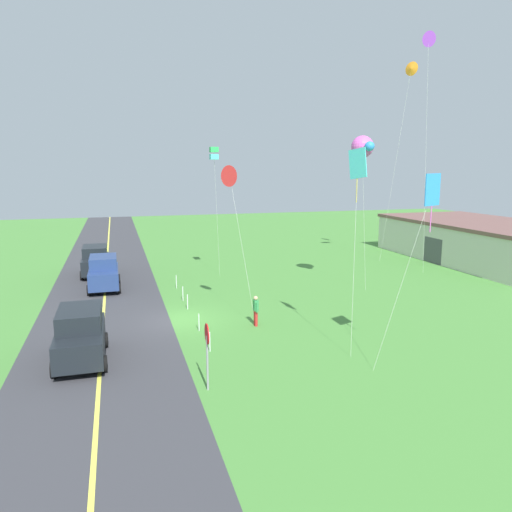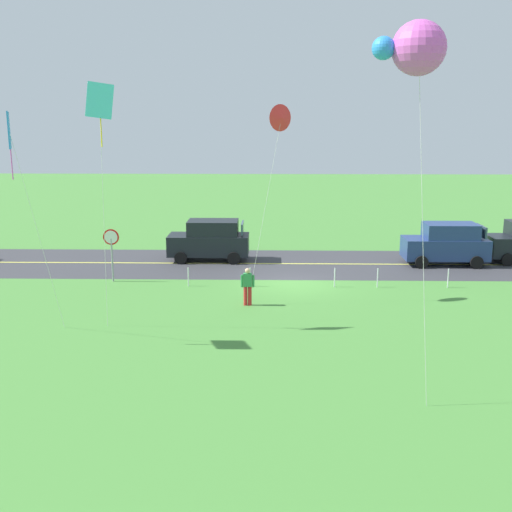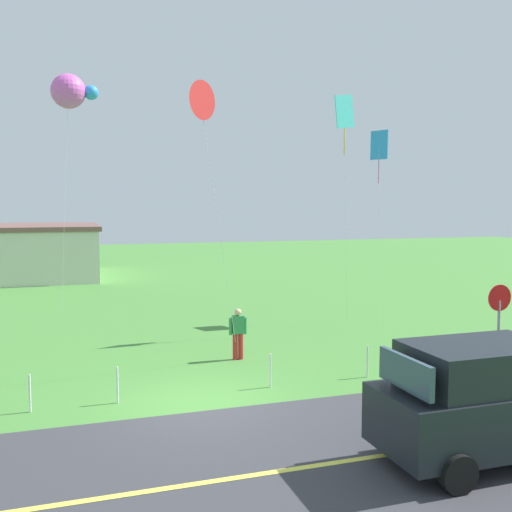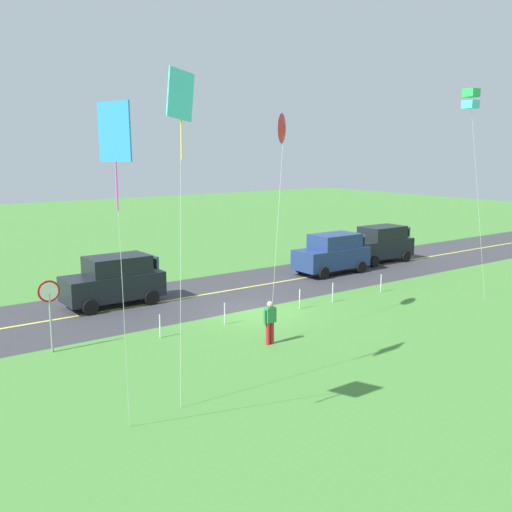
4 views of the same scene
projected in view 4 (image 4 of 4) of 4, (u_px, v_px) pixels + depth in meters
The scene contains 17 objects.
ground_plane at pixel (255, 314), 25.34m from camera, with size 120.00×120.00×0.10m, color #478438.
asphalt_road at pixel (207, 294), 28.51m from camera, with size 120.00×7.00×0.00m, color #38383D.
road_centre_stripe at pixel (207, 294), 28.51m from camera, with size 120.00×0.16×0.00m, color #E5E04C.
car_suv_foreground at pixel (114, 280), 26.35m from camera, with size 4.40×2.12×2.24m.
car_parked_west_near at pixel (332, 253), 33.18m from camera, with size 4.40×2.12×2.24m.
car_parked_west_far at pixel (380, 244), 36.47m from camera, with size 4.40×2.12×2.24m.
stop_sign at pixel (50, 302), 20.07m from camera, with size 0.76×0.08×2.56m.
person_adult_near at pixel (270, 321), 21.08m from camera, with size 0.58×0.22×1.60m.
kite_red_low at pixel (284, 129), 21.43m from camera, with size 1.87×1.38×8.26m.
kite_blue_mid at pixel (471, 99), 25.88m from camera, with size 1.57×0.86×9.59m.
kite_yellow_high at pixel (115, 138), 11.85m from camera, with size 0.97×2.13×7.91m.
kite_orange_near at pixel (181, 101), 14.55m from camera, with size 1.01×0.38×8.95m.
fence_post_0 at pixel (381, 283), 28.86m from camera, with size 0.05×0.05×0.90m, color silver.
fence_post_1 at pixel (333, 293), 26.97m from camera, with size 0.05×0.05×0.90m, color silver.
fence_post_2 at pixel (300, 299), 25.82m from camera, with size 0.05×0.05×0.90m, color silver.
fence_post_3 at pixel (225, 314), 23.53m from camera, with size 0.05×0.05×0.90m, color silver.
fence_post_4 at pixel (160, 326), 21.85m from camera, with size 0.05×0.05×0.90m, color silver.
Camera 4 is at (14.40, 19.80, 6.96)m, focal length 41.13 mm.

